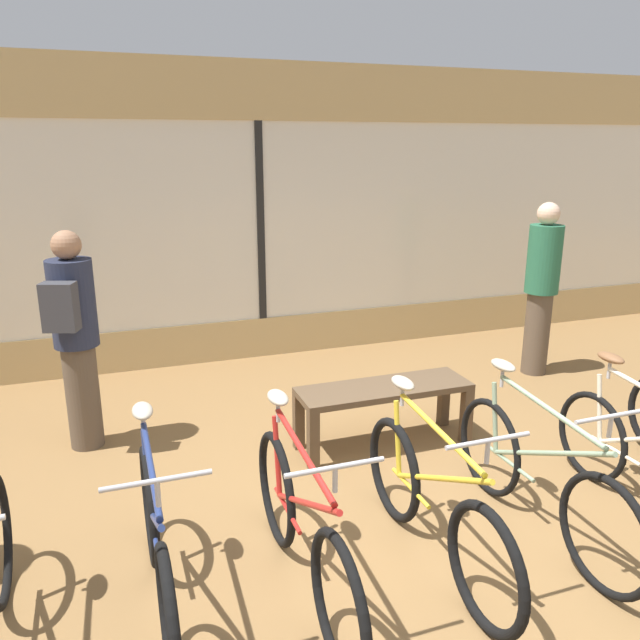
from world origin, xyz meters
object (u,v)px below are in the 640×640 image
(display_bench, at_px, (384,397))
(bicycle_center_right, at_px, (538,478))
(bicycle_center_left, at_px, (302,531))
(bicycle_left, at_px, (157,549))
(bicycle_center, at_px, (432,505))
(customer_near_rack, at_px, (75,335))
(customer_by_window, at_px, (541,285))

(display_bench, bearing_deg, bicycle_center_right, -74.26)
(bicycle_center_left, xyz_separation_m, bicycle_center_right, (1.54, 0.04, -0.00))
(bicycle_left, distance_m, bicycle_center, 1.53)
(bicycle_center_right, height_order, display_bench, bicycle_center_right)
(bicycle_center, height_order, customer_near_rack, customer_near_rack)
(bicycle_left, height_order, customer_by_window, customer_by_window)
(bicycle_left, bearing_deg, bicycle_center_left, -7.98)
(bicycle_left, distance_m, display_bench, 2.31)
(bicycle_center, distance_m, customer_by_window, 3.60)
(customer_by_window, bearing_deg, bicycle_left, -150.74)
(customer_near_rack, bearing_deg, display_bench, -19.06)
(customer_by_window, bearing_deg, bicycle_center, -137.11)
(bicycle_center, distance_m, customer_near_rack, 2.98)
(bicycle_left, xyz_separation_m, customer_near_rack, (-0.38, 2.11, 0.56))
(display_bench, xyz_separation_m, customer_near_rack, (-2.27, 0.79, 0.53))
(bicycle_center_left, distance_m, bicycle_center_right, 1.55)
(display_bench, bearing_deg, bicycle_center, -104.28)
(bicycle_center_right, bearing_deg, bicycle_center_left, -178.59)
(bicycle_center, bearing_deg, customer_near_rack, 130.70)
(bicycle_center_right, relative_size, customer_near_rack, 1.00)
(display_bench, bearing_deg, bicycle_center_left, -128.77)
(display_bench, xyz_separation_m, customer_by_window, (2.24, 0.98, 0.54))
(bicycle_center_left, bearing_deg, bicycle_center, 0.03)
(bicycle_center_right, bearing_deg, bicycle_left, 178.35)
(bicycle_left, height_order, customer_near_rack, customer_near_rack)
(bicycle_left, distance_m, customer_near_rack, 2.22)
(bicycle_center_left, xyz_separation_m, customer_by_window, (3.39, 2.42, 0.57))
(bicycle_left, xyz_separation_m, display_bench, (1.89, 1.33, 0.03))
(customer_near_rack, bearing_deg, bicycle_center_right, -39.28)
(bicycle_left, bearing_deg, customer_near_rack, 100.20)
(customer_by_window, bearing_deg, display_bench, -156.25)
(customer_near_rack, distance_m, customer_by_window, 4.51)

